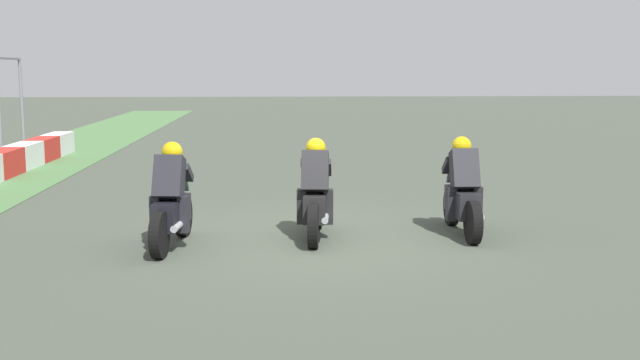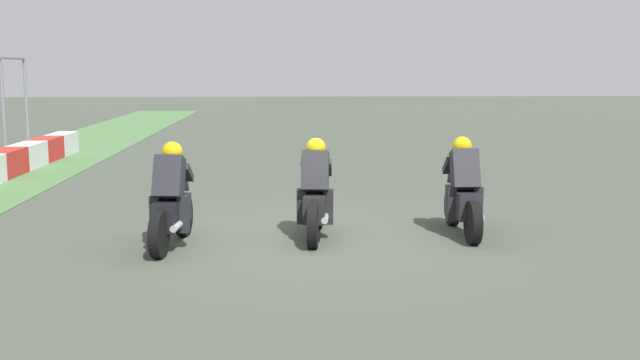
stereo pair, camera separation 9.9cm
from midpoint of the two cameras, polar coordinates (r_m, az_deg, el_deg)
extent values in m
plane|color=#434A3E|center=(11.61, -0.55, -4.37)|extent=(120.00, 120.00, 0.00)
cube|color=red|center=(19.64, -22.66, 1.13)|extent=(1.55, 0.60, 0.64)
cube|color=white|center=(21.13, -21.28, 1.66)|extent=(1.55, 0.60, 0.64)
cube|color=red|center=(22.63, -20.08, 2.13)|extent=(1.55, 0.60, 0.64)
cube|color=white|center=(24.14, -19.02, 2.53)|extent=(1.55, 0.60, 0.64)
cylinder|color=slate|center=(25.83, -21.38, 5.27)|extent=(0.10, 0.10, 2.89)
cylinder|color=black|center=(12.74, 9.53, -1.89)|extent=(0.64, 0.15, 0.64)
cylinder|color=black|center=(11.40, 11.06, -3.12)|extent=(0.64, 0.15, 0.64)
cube|color=#222227|center=(12.03, 10.27, -1.63)|extent=(1.10, 0.33, 0.40)
ellipsoid|color=#222227|center=(12.08, 10.20, -0.15)|extent=(0.48, 0.30, 0.24)
cube|color=red|center=(11.54, 10.86, -1.96)|extent=(0.06, 0.16, 0.08)
cylinder|color=#A5A5AD|center=(11.76, 11.41, -2.53)|extent=(0.42, 0.10, 0.10)
cube|color=black|center=(11.86, 10.45, 0.76)|extent=(0.49, 0.40, 0.66)
sphere|color=#C2A40E|center=(12.03, 10.25, 2.51)|extent=(0.30, 0.30, 0.30)
cube|color=slate|center=(12.46, 9.79, 0.30)|extent=(0.16, 0.26, 0.23)
cube|color=black|center=(11.87, 9.47, -1.74)|extent=(0.18, 0.14, 0.52)
cube|color=black|center=(11.97, 11.34, -1.71)|extent=(0.18, 0.14, 0.52)
cube|color=black|center=(12.18, 9.21, 1.09)|extent=(0.39, 0.10, 0.31)
cube|color=black|center=(12.27, 10.86, 1.09)|extent=(0.39, 0.10, 0.31)
cylinder|color=black|center=(12.30, -0.42, -2.13)|extent=(0.65, 0.20, 0.64)
cylinder|color=black|center=(10.93, -0.77, -3.45)|extent=(0.65, 0.20, 0.64)
cube|color=black|center=(11.58, -0.59, -1.88)|extent=(1.13, 0.43, 0.40)
ellipsoid|color=black|center=(11.63, -0.56, -0.34)|extent=(0.51, 0.35, 0.24)
cube|color=red|center=(11.08, -0.72, -2.24)|extent=(0.08, 0.17, 0.08)
cylinder|color=#A5A5AD|center=(11.26, 0.14, -2.85)|extent=(0.43, 0.14, 0.10)
cube|color=black|center=(11.41, -0.61, 0.61)|extent=(0.52, 0.45, 0.66)
sphere|color=#C2A40E|center=(11.58, -0.56, 2.42)|extent=(0.33, 0.33, 0.30)
cube|color=teal|center=(12.02, -0.47, 0.14)|extent=(0.18, 0.27, 0.23)
cube|color=black|center=(11.48, -1.61, -1.98)|extent=(0.19, 0.16, 0.52)
cube|color=black|center=(11.46, 0.38, -1.99)|extent=(0.19, 0.16, 0.52)
cube|color=black|center=(11.79, -1.40, 0.95)|extent=(0.39, 0.14, 0.31)
cube|color=black|center=(11.77, 0.35, 0.94)|extent=(0.39, 0.14, 0.31)
cylinder|color=black|center=(11.91, -10.35, -2.62)|extent=(0.65, 0.21, 0.64)
cylinder|color=black|center=(10.58, -12.11, -4.03)|extent=(0.65, 0.21, 0.64)
cube|color=black|center=(11.21, -11.20, -2.38)|extent=(1.13, 0.45, 0.40)
ellipsoid|color=black|center=(11.25, -11.12, -0.79)|extent=(0.51, 0.35, 0.24)
cube|color=red|center=(10.72, -11.88, -2.78)|extent=(0.08, 0.17, 0.08)
cylinder|color=#A5A5AD|center=(10.86, -10.82, -3.41)|extent=(0.43, 0.15, 0.10)
cube|color=#212128|center=(11.03, -11.41, 0.18)|extent=(0.53, 0.45, 0.66)
sphere|color=#C2A40E|center=(11.20, -11.17, 2.06)|extent=(0.33, 0.33, 0.30)
cube|color=slate|center=(11.63, -10.64, -0.28)|extent=(0.18, 0.28, 0.23)
cube|color=#212128|center=(11.15, -12.35, -2.48)|extent=(0.20, 0.16, 0.52)
cube|color=#212128|center=(11.05, -10.35, -2.51)|extent=(0.20, 0.16, 0.52)
cube|color=#212128|center=(11.44, -11.81, 0.55)|extent=(0.39, 0.14, 0.31)
cube|color=#212128|center=(11.35, -10.05, 0.54)|extent=(0.39, 0.14, 0.31)
camera|label=1|loc=(0.05, -90.25, -0.04)|focal=43.07mm
camera|label=2|loc=(0.05, 89.75, 0.04)|focal=43.07mm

